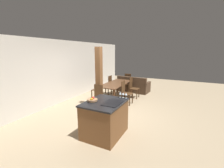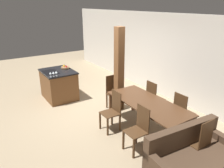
% 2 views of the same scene
% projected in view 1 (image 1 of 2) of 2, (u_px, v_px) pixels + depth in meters
% --- Properties ---
extents(ground_plane, '(16.00, 16.00, 0.00)m').
position_uv_depth(ground_plane, '(110.00, 113.00, 5.55)').
color(ground_plane, '#9E896B').
extents(wall_back, '(11.20, 0.08, 2.70)m').
position_uv_depth(wall_back, '(58.00, 72.00, 6.35)').
color(wall_back, silver).
rests_on(wall_back, ground_plane).
extents(kitchen_island, '(1.16, 0.95, 0.95)m').
position_uv_depth(kitchen_island, '(105.00, 118.00, 3.99)').
color(kitchen_island, brown).
rests_on(kitchen_island, ground_plane).
extents(fruit_bowl, '(0.28, 0.28, 0.11)m').
position_uv_depth(fruit_bowl, '(92.00, 100.00, 3.92)').
color(fruit_bowl, '#99704C').
rests_on(fruit_bowl, kitchen_island).
extents(wine_glass_near, '(0.07, 0.07, 0.15)m').
position_uv_depth(wine_glass_near, '(126.00, 94.00, 4.14)').
color(wine_glass_near, silver).
rests_on(wine_glass_near, kitchen_island).
extents(wine_glass_middle, '(0.07, 0.07, 0.15)m').
position_uv_depth(wine_glass_middle, '(123.00, 94.00, 4.18)').
color(wine_glass_middle, silver).
rests_on(wine_glass_middle, kitchen_island).
extents(wine_glass_far, '(0.07, 0.07, 0.15)m').
position_uv_depth(wine_glass_far, '(120.00, 93.00, 4.21)').
color(wine_glass_far, silver).
rests_on(wine_glass_far, kitchen_island).
extents(dining_table, '(2.18, 0.92, 0.75)m').
position_uv_depth(dining_table, '(116.00, 85.00, 7.10)').
color(dining_table, '#51331E').
rests_on(dining_table, ground_plane).
extents(dining_chair_near_left, '(0.40, 0.40, 1.00)m').
position_uv_depth(dining_chair_near_left, '(126.00, 92.00, 6.40)').
color(dining_chair_near_left, '#472D19').
rests_on(dining_chair_near_left, ground_plane).
extents(dining_chair_near_right, '(0.40, 0.40, 1.00)m').
position_uv_depth(dining_chair_near_right, '(133.00, 87.00, 7.26)').
color(dining_chair_near_right, '#472D19').
rests_on(dining_chair_near_right, ground_plane).
extents(dining_chair_far_left, '(0.40, 0.40, 1.00)m').
position_uv_depth(dining_chair_far_left, '(98.00, 89.00, 7.00)').
color(dining_chair_far_left, '#472D19').
rests_on(dining_chair_far_left, ground_plane).
extents(dining_chair_far_right, '(0.40, 0.40, 1.00)m').
position_uv_depth(dining_chair_far_right, '(108.00, 85.00, 7.86)').
color(dining_chair_far_right, '#472D19').
rests_on(dining_chair_far_right, ground_plane).
extents(dining_chair_head_end, '(0.40, 0.40, 1.00)m').
position_uv_depth(dining_chair_head_end, '(100.00, 96.00, 5.84)').
color(dining_chair_head_end, '#472D19').
rests_on(dining_chair_head_end, ground_plane).
extents(dining_chair_foot_end, '(0.40, 0.40, 1.00)m').
position_uv_depth(dining_chair_foot_end, '(127.00, 82.00, 8.42)').
color(dining_chair_foot_end, '#472D19').
rests_on(dining_chair_foot_end, ground_plane).
extents(couch, '(0.99, 1.76, 0.87)m').
position_uv_depth(couch, '(133.00, 86.00, 8.44)').
color(couch, '#473323').
rests_on(couch, ground_plane).
extents(timber_post, '(0.22, 0.22, 2.40)m').
position_uv_depth(timber_post, '(99.00, 78.00, 5.85)').
color(timber_post, brown).
rests_on(timber_post, ground_plane).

